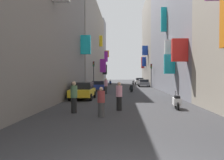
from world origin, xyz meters
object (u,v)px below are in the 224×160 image
at_px(scooter_white, 177,101).
at_px(scooter_black, 132,88).
at_px(parked_car_blue, 99,85).
at_px(scooter_silver, 133,83).
at_px(parked_car_yellow, 83,90).
at_px(scooter_blue, 110,82).
at_px(pedestrian_near_right, 74,97).
at_px(traffic_light_far_corner, 94,70).
at_px(parked_car_white, 139,81).
at_px(pedestrian_crossing, 106,86).
at_px(traffic_light_near_corner, 151,71).
at_px(pedestrian_near_left, 119,96).
at_px(pedestrian_mid_street, 101,102).
at_px(parked_car_grey, 144,83).

bearing_deg(scooter_white, scooter_black, 99.22).
xyz_separation_m(parked_car_blue, scooter_silver, (5.54, 19.12, -0.25)).
height_order(parked_car_yellow, scooter_blue, parked_car_yellow).
bearing_deg(scooter_blue, parked_car_yellow, -91.28).
xyz_separation_m(parked_car_yellow, scooter_black, (4.68, 8.84, -0.32)).
xyz_separation_m(parked_car_blue, pedestrian_near_right, (0.57, -18.39, 0.19)).
distance_m(scooter_silver, traffic_light_far_corner, 17.30).
distance_m(parked_car_white, pedestrian_crossing, 27.85).
height_order(parked_car_yellow, traffic_light_near_corner, traffic_light_near_corner).
xyz_separation_m(scooter_white, traffic_light_near_corner, (1.34, 24.76, 2.29)).
relative_size(scooter_white, pedestrian_near_left, 1.07).
relative_size(parked_car_white, scooter_silver, 2.07).
bearing_deg(pedestrian_near_left, pedestrian_near_right, -156.86).
height_order(pedestrian_near_right, traffic_light_near_corner, traffic_light_near_corner).
relative_size(pedestrian_mid_street, traffic_light_near_corner, 0.38).
relative_size(parked_car_white, pedestrian_near_left, 2.36).
bearing_deg(parked_car_white, scooter_black, -96.24).
bearing_deg(scooter_blue, traffic_light_far_corner, -95.20).
xyz_separation_m(scooter_black, pedestrian_mid_street, (-2.19, -17.56, 0.30)).
height_order(traffic_light_near_corner, traffic_light_far_corner, traffic_light_far_corner).
bearing_deg(pedestrian_crossing, scooter_white, -64.62).
xyz_separation_m(parked_car_white, parked_car_grey, (0.02, -10.82, -0.05)).
xyz_separation_m(parked_car_blue, traffic_light_far_corner, (-1.11, 3.33, 2.15)).
relative_size(scooter_black, traffic_light_far_corner, 0.42).
xyz_separation_m(scooter_black, traffic_light_far_corner, (-5.54, 5.35, 2.40)).
xyz_separation_m(pedestrian_crossing, pedestrian_near_right, (-0.81, -13.30, -0.00)).
bearing_deg(parked_car_grey, traffic_light_far_corner, -135.64).
relative_size(parked_car_yellow, scooter_silver, 2.06).
height_order(parked_car_white, traffic_light_near_corner, traffic_light_near_corner).
relative_size(parked_car_white, parked_car_grey, 0.93).
distance_m(scooter_blue, traffic_light_near_corner, 14.51).
height_order(parked_car_blue, scooter_blue, parked_car_blue).
bearing_deg(parked_car_blue, pedestrian_near_left, -79.81).
bearing_deg(parked_car_grey, scooter_white, -90.67).
bearing_deg(traffic_light_near_corner, parked_car_grey, 108.64).
xyz_separation_m(parked_car_grey, scooter_black, (-2.66, -13.37, -0.25)).
bearing_deg(scooter_black, parked_car_grey, 78.74).
distance_m(parked_car_grey, scooter_blue, 11.26).
relative_size(pedestrian_crossing, pedestrian_near_left, 1.04).
bearing_deg(pedestrian_near_left, scooter_white, 13.54).
height_order(scooter_silver, pedestrian_near_right, pedestrian_near_right).
xyz_separation_m(scooter_white, pedestrian_mid_street, (-4.53, -3.15, 0.30)).
height_order(scooter_silver, scooter_blue, same).
xyz_separation_m(parked_car_grey, parked_car_blue, (-7.09, -11.35, -0.01)).
height_order(parked_car_grey, scooter_silver, parked_car_grey).
distance_m(parked_car_blue, pedestrian_crossing, 5.28).
bearing_deg(parked_car_yellow, scooter_silver, 79.07).
bearing_deg(scooter_blue, parked_car_blue, -91.26).
distance_m(pedestrian_near_right, traffic_light_far_corner, 21.88).
bearing_deg(scooter_silver, pedestrian_mid_street, -94.88).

